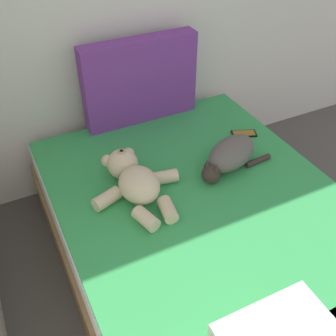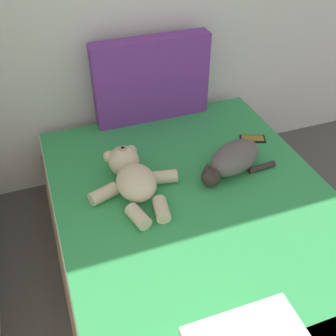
{
  "view_description": "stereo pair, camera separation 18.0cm",
  "coord_description": "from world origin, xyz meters",
  "px_view_note": "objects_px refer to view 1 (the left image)",
  "views": [
    {
      "loc": [
        0.26,
        1.57,
        1.83
      ],
      "look_at": [
        0.97,
        2.99,
        0.54
      ],
      "focal_mm": 42.62,
      "sensor_mm": 36.0,
      "label": 1
    },
    {
      "loc": [
        0.42,
        1.49,
        1.83
      ],
      "look_at": [
        0.97,
        2.99,
        0.54
      ],
      "focal_mm": 42.62,
      "sensor_mm": 36.0,
      "label": 2
    }
  ],
  "objects_px": {
    "teddy_bear": "(134,180)",
    "bed": "(208,241)",
    "patterned_cushion": "(140,81)",
    "cat": "(230,155)",
    "cell_phone": "(244,134)"
  },
  "relations": [
    {
      "from": "teddy_bear",
      "to": "bed",
      "type": "bearing_deg",
      "value": -45.22
    },
    {
      "from": "bed",
      "to": "patterned_cushion",
      "type": "height_order",
      "value": "patterned_cushion"
    },
    {
      "from": "patterned_cushion",
      "to": "cat",
      "type": "xyz_separation_m",
      "value": [
        0.23,
        -0.66,
        -0.19
      ]
    },
    {
      "from": "cat",
      "to": "cell_phone",
      "type": "distance_m",
      "value": 0.34
    },
    {
      "from": "bed",
      "to": "cat",
      "type": "relative_size",
      "value": 4.42
    },
    {
      "from": "bed",
      "to": "teddy_bear",
      "type": "bearing_deg",
      "value": 134.78
    },
    {
      "from": "bed",
      "to": "patterned_cushion",
      "type": "xyz_separation_m",
      "value": [
        0.03,
        0.9,
        0.5
      ]
    },
    {
      "from": "cat",
      "to": "teddy_bear",
      "type": "height_order",
      "value": "teddy_bear"
    },
    {
      "from": "patterned_cushion",
      "to": "cat",
      "type": "relative_size",
      "value": 1.6
    },
    {
      "from": "cell_phone",
      "to": "patterned_cushion",
      "type": "bearing_deg",
      "value": 137.03
    },
    {
      "from": "bed",
      "to": "patterned_cushion",
      "type": "distance_m",
      "value": 1.03
    },
    {
      "from": "teddy_bear",
      "to": "cell_phone",
      "type": "distance_m",
      "value": 0.81
    },
    {
      "from": "teddy_bear",
      "to": "patterned_cushion",
      "type": "bearing_deg",
      "value": 63.66
    },
    {
      "from": "teddy_bear",
      "to": "cell_phone",
      "type": "relative_size",
      "value": 3.23
    },
    {
      "from": "bed",
      "to": "teddy_bear",
      "type": "xyz_separation_m",
      "value": [
        -0.28,
        0.28,
        0.31
      ]
    }
  ]
}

